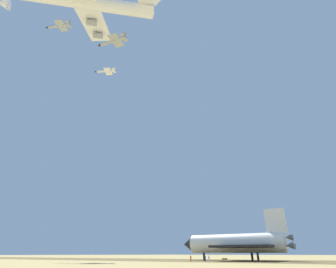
{
  "coord_description": "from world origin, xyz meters",
  "views": [
    {
      "loc": [
        -43.6,
        88.62,
        2.09
      ],
      "look_at": [
        19.33,
        21.88,
        44.36
      ],
      "focal_mm": 27.88,
      "sensor_mm": 36.0,
      "label": 1
    }
  ],
  "objects_px": {
    "carrier_jet": "(83,1)",
    "ground_crew_mid_fuselage": "(205,258)",
    "space_shuttle": "(234,243)",
    "chase_jet_trailing": "(106,71)",
    "ground_crew_near_wingtip": "(191,258)",
    "ground_support_crate": "(225,259)",
    "chase_jet_right_wing": "(59,26)",
    "ground_crew_near_nose": "(209,258)",
    "chase_jet_lead": "(113,41)"
  },
  "relations": [
    {
      "from": "carrier_jet",
      "to": "ground_crew_near_wingtip",
      "type": "bearing_deg",
      "value": -174.7
    },
    {
      "from": "ground_crew_near_nose",
      "to": "ground_crew_near_wingtip",
      "type": "height_order",
      "value": "same"
    },
    {
      "from": "carrier_jet",
      "to": "chase_jet_trailing",
      "type": "relative_size",
      "value": 4.67
    },
    {
      "from": "chase_jet_trailing",
      "to": "ground_crew_near_nose",
      "type": "bearing_deg",
      "value": 135.9
    },
    {
      "from": "chase_jet_trailing",
      "to": "ground_crew_mid_fuselage",
      "type": "distance_m",
      "value": 140.74
    },
    {
      "from": "carrier_jet",
      "to": "chase_jet_right_wing",
      "type": "distance_m",
      "value": 33.22
    },
    {
      "from": "ground_crew_mid_fuselage",
      "to": "ground_crew_near_wingtip",
      "type": "distance_m",
      "value": 4.45
    },
    {
      "from": "chase_jet_right_wing",
      "to": "chase_jet_lead",
      "type": "bearing_deg",
      "value": 164.73
    },
    {
      "from": "chase_jet_right_wing",
      "to": "carrier_jet",
      "type": "bearing_deg",
      "value": 142.95
    },
    {
      "from": "space_shuttle",
      "to": "chase_jet_trailing",
      "type": "distance_m",
      "value": 138.44
    },
    {
      "from": "chase_jet_trailing",
      "to": "ground_crew_near_wingtip",
      "type": "relative_size",
      "value": 7.86
    },
    {
      "from": "ground_crew_mid_fuselage",
      "to": "carrier_jet",
      "type": "bearing_deg",
      "value": -24.68
    },
    {
      "from": "ground_support_crate",
      "to": "chase_jet_lead",
      "type": "bearing_deg",
      "value": 70.66
    },
    {
      "from": "ground_crew_mid_fuselage",
      "to": "ground_crew_near_nose",
      "type": "bearing_deg",
      "value": 73.89
    },
    {
      "from": "chase_jet_right_wing",
      "to": "ground_crew_near_wingtip",
      "type": "xyz_separation_m",
      "value": [
        -63.17,
        -31.87,
        -116.96
      ]
    },
    {
      "from": "ground_crew_near_nose",
      "to": "chase_jet_lead",
      "type": "bearing_deg",
      "value": -157.59
    },
    {
      "from": "carrier_jet",
      "to": "ground_crew_mid_fuselage",
      "type": "bearing_deg",
      "value": -174.32
    },
    {
      "from": "space_shuttle",
      "to": "chase_jet_right_wing",
      "type": "height_order",
      "value": "chase_jet_right_wing"
    },
    {
      "from": "space_shuttle",
      "to": "carrier_jet",
      "type": "height_order",
      "value": "carrier_jet"
    },
    {
      "from": "chase_jet_right_wing",
      "to": "ground_crew_near_nose",
      "type": "xyz_separation_m",
      "value": [
        -68.52,
        -33.61,
        -116.96
      ]
    },
    {
      "from": "space_shuttle",
      "to": "chase_jet_right_wing",
      "type": "relative_size",
      "value": 2.72
    },
    {
      "from": "carrier_jet",
      "to": "ground_crew_mid_fuselage",
      "type": "distance_m",
      "value": 118.52
    },
    {
      "from": "ground_support_crate",
      "to": "ground_crew_near_nose",
      "type": "bearing_deg",
      "value": 114.14
    },
    {
      "from": "space_shuttle",
      "to": "ground_support_crate",
      "type": "height_order",
      "value": "space_shuttle"
    },
    {
      "from": "chase_jet_lead",
      "to": "chase_jet_trailing",
      "type": "height_order",
      "value": "chase_jet_trailing"
    },
    {
      "from": "chase_jet_right_wing",
      "to": "ground_crew_near_nose",
      "type": "bearing_deg",
      "value": 172.53
    },
    {
      "from": "space_shuttle",
      "to": "chase_jet_right_wing",
      "type": "bearing_deg",
      "value": 24.34
    },
    {
      "from": "carrier_jet",
      "to": "ground_support_crate",
      "type": "distance_m",
      "value": 128.04
    },
    {
      "from": "ground_crew_near_wingtip",
      "to": "ground_support_crate",
      "type": "bearing_deg",
      "value": -80.33
    },
    {
      "from": "space_shuttle",
      "to": "chase_jet_trailing",
      "type": "bearing_deg",
      "value": -5.42
    },
    {
      "from": "chase_jet_lead",
      "to": "ground_crew_mid_fuselage",
      "type": "distance_m",
      "value": 96.37
    },
    {
      "from": "ground_crew_near_nose",
      "to": "ground_crew_mid_fuselage",
      "type": "xyz_separation_m",
      "value": [
        2.58,
        -1.74,
        0.0
      ]
    },
    {
      "from": "chase_jet_lead",
      "to": "space_shuttle",
      "type": "bearing_deg",
      "value": -151.07
    },
    {
      "from": "space_shuttle",
      "to": "chase_jet_lead",
      "type": "height_order",
      "value": "chase_jet_lead"
    },
    {
      "from": "chase_jet_trailing",
      "to": "ground_support_crate",
      "type": "height_order",
      "value": "chase_jet_trailing"
    },
    {
      "from": "chase_jet_right_wing",
      "to": "chase_jet_trailing",
      "type": "bearing_deg",
      "value": -105.21
    },
    {
      "from": "space_shuttle",
      "to": "ground_crew_near_wingtip",
      "type": "height_order",
      "value": "space_shuttle"
    },
    {
      "from": "ground_crew_near_nose",
      "to": "ground_support_crate",
      "type": "height_order",
      "value": "ground_crew_near_nose"
    },
    {
      "from": "space_shuttle",
      "to": "ground_crew_near_wingtip",
      "type": "relative_size",
      "value": 22.38
    },
    {
      "from": "chase_jet_trailing",
      "to": "ground_crew_near_nose",
      "type": "xyz_separation_m",
      "value": [
        -81.99,
        6.91,
        -116.08
      ]
    },
    {
      "from": "chase_jet_lead",
      "to": "chase_jet_trailing",
      "type": "relative_size",
      "value": 1.11
    },
    {
      "from": "ground_crew_mid_fuselage",
      "to": "chase_jet_lead",
      "type": "bearing_deg",
      "value": -33.13
    },
    {
      "from": "chase_jet_right_wing",
      "to": "chase_jet_trailing",
      "type": "relative_size",
      "value": 1.05
    },
    {
      "from": "ground_crew_near_nose",
      "to": "chase_jet_right_wing",
      "type": "bearing_deg",
      "value": -165.87
    },
    {
      "from": "ground_crew_near_wingtip",
      "to": "chase_jet_trailing",
      "type": "bearing_deg",
      "value": -10.85
    },
    {
      "from": "chase_jet_right_wing",
      "to": "ground_crew_mid_fuselage",
      "type": "bearing_deg",
      "value": 174.59
    },
    {
      "from": "carrier_jet",
      "to": "ground_crew_mid_fuselage",
      "type": "xyz_separation_m",
      "value": [
        -34.26,
        -37.26,
        -107.17
      ]
    },
    {
      "from": "chase_jet_lead",
      "to": "chase_jet_trailing",
      "type": "bearing_deg",
      "value": -51.02
    },
    {
      "from": "carrier_jet",
      "to": "ground_crew_mid_fuselage",
      "type": "relative_size",
      "value": 36.7
    },
    {
      "from": "carrier_jet",
      "to": "ground_crew_mid_fuselage",
      "type": "height_order",
      "value": "carrier_jet"
    }
  ]
}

